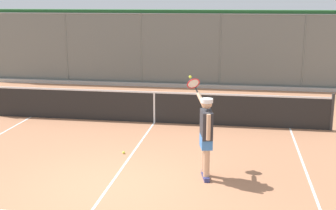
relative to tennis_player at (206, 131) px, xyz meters
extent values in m
plane|color=#B27551|center=(1.86, 0.73, -1.01)|extent=(60.00, 60.00, 0.00)
cube|color=white|center=(1.86, -0.98, -1.00)|extent=(0.05, 6.12, 0.01)
cylinder|color=slate|center=(-3.17, -9.85, 0.54)|extent=(0.07, 0.07, 3.08)
cylinder|color=slate|center=(0.18, -9.85, 0.54)|extent=(0.07, 0.07, 3.08)
cylinder|color=slate|center=(3.53, -9.85, 0.54)|extent=(0.07, 0.07, 3.08)
cylinder|color=slate|center=(6.88, -9.85, 0.54)|extent=(0.07, 0.07, 3.08)
cylinder|color=slate|center=(1.86, -9.85, 2.04)|extent=(16.76, 0.05, 0.05)
cube|color=slate|center=(1.86, -9.85, 0.54)|extent=(16.76, 0.02, 3.08)
cube|color=#2D6B33|center=(1.86, -10.50, 0.60)|extent=(19.76, 0.90, 3.21)
cube|color=#ADADA8|center=(1.86, -9.67, -0.93)|extent=(17.76, 0.18, 0.15)
cylinder|color=#2D2D2D|center=(-3.27, -4.04, -0.47)|extent=(0.09, 0.09, 1.07)
cube|color=black|center=(1.86, -4.04, -0.55)|extent=(10.17, 0.02, 0.91)
cube|color=white|center=(1.86, -4.04, -0.07)|extent=(10.17, 0.04, 0.05)
cube|color=white|center=(1.86, -4.04, -0.55)|extent=(0.05, 0.04, 0.91)
cube|color=navy|center=(-0.04, 0.15, -0.96)|extent=(0.16, 0.28, 0.09)
cylinder|color=tan|center=(-0.04, 0.15, -0.52)|extent=(0.13, 0.13, 0.79)
cube|color=navy|center=(0.02, -0.11, -0.96)|extent=(0.16, 0.28, 0.09)
cylinder|color=tan|center=(0.02, -0.11, -0.52)|extent=(0.13, 0.13, 0.79)
cube|color=#3D7AC6|center=(-0.01, 0.02, -0.21)|extent=(0.30, 0.45, 0.26)
cube|color=#2D2D33|center=(-0.01, 0.02, 0.16)|extent=(0.31, 0.52, 0.57)
cylinder|color=tan|center=(-0.07, 0.31, 0.18)|extent=(0.08, 0.08, 0.53)
cylinder|color=tan|center=(0.14, -0.42, 0.56)|extent=(0.26, 0.38, 0.29)
sphere|color=tan|center=(-0.01, 0.02, 0.59)|extent=(0.22, 0.22, 0.22)
cylinder|color=white|center=(-0.01, 0.02, 0.65)|extent=(0.30, 0.30, 0.08)
cube|color=white|center=(0.02, -0.10, 0.62)|extent=(0.22, 0.23, 0.02)
cylinder|color=black|center=(0.26, -0.63, 0.72)|extent=(0.11, 0.16, 0.13)
torus|color=red|center=(0.35, -0.79, 0.84)|extent=(0.35, 0.30, 0.26)
cylinder|color=silver|center=(0.35, -0.79, 0.84)|extent=(0.29, 0.24, 0.21)
sphere|color=#CCDB33|center=(0.44, -0.95, 0.96)|extent=(0.07, 0.07, 0.07)
sphere|color=#D6E042|center=(2.06, -1.16, -0.97)|extent=(0.07, 0.07, 0.07)
camera|label=1|loc=(-0.63, 8.76, 2.64)|focal=47.66mm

